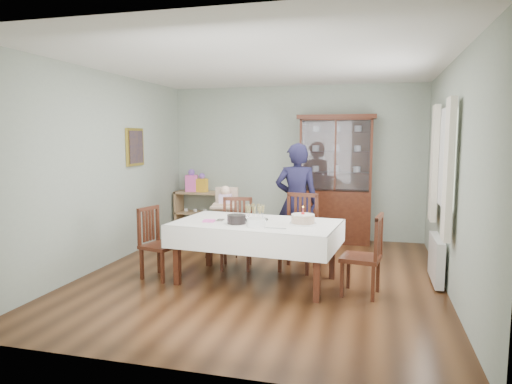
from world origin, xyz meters
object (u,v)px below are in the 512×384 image
(high_chair, at_px, (226,228))
(gift_bag_pink, at_px, (192,182))
(china_cabinet, at_px, (336,177))
(chair_far_right, at_px, (298,248))
(birthday_cake, at_px, (303,219))
(chair_far_left, at_px, (237,247))
(woman, at_px, (297,201))
(gift_bag_orange, at_px, (202,183))
(sideboard, at_px, (200,213))
(chair_end_left, at_px, (159,257))
(dining_table, at_px, (256,252))
(chair_end_right, at_px, (362,271))
(champagne_tray, at_px, (255,215))

(high_chair, relative_size, gift_bag_pink, 2.57)
(china_cabinet, distance_m, high_chair, 2.14)
(chair_far_right, xyz_separation_m, birthday_cake, (0.16, -0.66, 0.51))
(china_cabinet, xyz_separation_m, chair_far_left, (-1.18, -1.95, -0.84))
(high_chair, bearing_deg, woman, -6.94)
(chair_far_right, bearing_deg, gift_bag_orange, 146.50)
(china_cabinet, bearing_deg, birthday_cake, -94.12)
(sideboard, relative_size, chair_end_left, 0.99)
(dining_table, distance_m, chair_end_right, 1.31)
(woman, bearing_deg, sideboard, -40.30)
(birthday_cake, height_order, gift_bag_orange, gift_bag_orange)
(chair_end_right, bearing_deg, birthday_cake, -93.55)
(chair_end_left, xyz_separation_m, chair_end_right, (2.54, -0.01, 0.01))
(high_chair, height_order, gift_bag_orange, gift_bag_orange)
(china_cabinet, bearing_deg, gift_bag_orange, 179.96)
(high_chair, height_order, gift_bag_pink, gift_bag_pink)
(woman, bearing_deg, chair_far_right, 94.25)
(chair_end_left, distance_m, woman, 2.15)
(dining_table, bearing_deg, chair_far_right, 57.25)
(chair_end_right, bearing_deg, gift_bag_orange, -122.76)
(chair_far_right, relative_size, woman, 0.60)
(dining_table, height_order, china_cabinet, china_cabinet)
(chair_end_right, xyz_separation_m, gift_bag_orange, (-2.97, 2.65, 0.67))
(chair_end_right, relative_size, gift_bag_orange, 2.72)
(gift_bag_orange, bearing_deg, china_cabinet, -0.04)
(dining_table, distance_m, china_cabinet, 2.70)
(chair_far_right, relative_size, chair_end_right, 1.10)
(dining_table, bearing_deg, champagne_tray, 114.69)
(sideboard, relative_size, woman, 0.52)
(china_cabinet, distance_m, chair_far_left, 2.43)
(dining_table, relative_size, chair_end_right, 2.24)
(china_cabinet, bearing_deg, sideboard, 179.51)
(chair_end_left, bearing_deg, champagne_tray, -65.38)
(chair_end_left, bearing_deg, woman, -34.74)
(birthday_cake, relative_size, gift_bag_pink, 0.78)
(champagne_tray, relative_size, birthday_cake, 1.03)
(dining_table, height_order, woman, woman)
(chair_far_left, distance_m, chair_far_right, 0.85)
(woman, bearing_deg, gift_bag_orange, -40.67)
(chair_far_right, bearing_deg, birthday_cake, -68.88)
(chair_far_right, height_order, woman, woman)
(chair_end_left, relative_size, gift_bag_pink, 2.19)
(chair_far_right, height_order, chair_end_right, chair_far_right)
(chair_far_left, height_order, birthday_cake, birthday_cake)
(chair_far_right, relative_size, birthday_cake, 3.18)
(chair_far_left, distance_m, high_chair, 0.77)
(woman, xyz_separation_m, champagne_tray, (-0.33, -1.14, -0.03))
(gift_bag_pink, bearing_deg, birthday_cake, -45.29)
(chair_end_right, relative_size, high_chair, 0.88)
(sideboard, xyz_separation_m, high_chair, (0.94, -1.31, 0.02))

